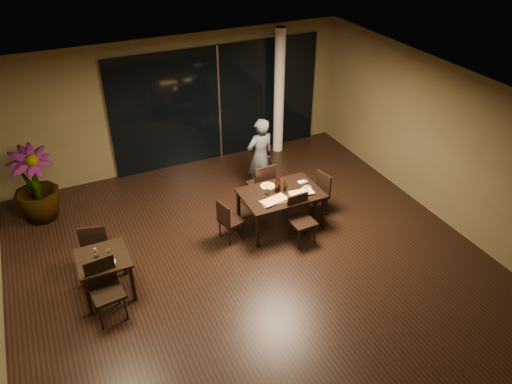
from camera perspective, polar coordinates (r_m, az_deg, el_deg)
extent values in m
plane|color=black|center=(8.90, -0.64, -8.12)|extent=(8.00, 8.00, 0.00)
cube|color=brown|center=(11.42, -9.23, 9.99)|extent=(8.00, 0.10, 3.00)
cube|color=brown|center=(10.14, 20.73, 5.23)|extent=(0.10, 8.00, 3.00)
cube|color=silver|center=(7.30, -0.78, 10.17)|extent=(8.00, 8.00, 0.04)
cube|color=black|center=(11.68, -4.29, 10.05)|extent=(5.00, 0.06, 2.70)
cylinder|color=white|center=(11.89, 2.66, 11.30)|extent=(0.24, 0.24, 3.00)
cube|color=black|center=(9.40, 2.88, -0.15)|extent=(1.50, 1.00, 0.04)
cube|color=black|center=(9.03, 0.20, -4.52)|extent=(0.06, 0.06, 0.71)
cube|color=black|center=(9.59, 7.69, -2.39)|extent=(0.06, 0.06, 0.71)
cube|color=black|center=(9.69, -2.01, -1.68)|extent=(0.06, 0.06, 0.71)
cube|color=black|center=(10.21, 5.12, 0.16)|extent=(0.06, 0.06, 0.71)
cube|color=black|center=(8.22, -17.12, -7.26)|extent=(0.80, 0.80, 0.04)
cube|color=black|center=(8.19, -18.62, -11.25)|extent=(0.06, 0.06, 0.71)
cube|color=black|center=(8.22, -13.94, -10.11)|extent=(0.06, 0.06, 0.71)
cube|color=black|center=(8.71, -19.32, -8.36)|extent=(0.06, 0.06, 0.71)
cube|color=black|center=(8.74, -14.95, -7.31)|extent=(0.06, 0.06, 0.71)
cube|color=black|center=(10.14, 0.50, 0.84)|extent=(0.48, 0.48, 0.05)
cylinder|color=black|center=(10.48, 0.92, 0.47)|extent=(0.04, 0.04, 0.47)
cylinder|color=black|center=(10.33, -0.92, -0.04)|extent=(0.04, 0.04, 0.47)
cylinder|color=black|center=(10.20, 1.92, -0.53)|extent=(0.04, 0.04, 0.47)
cylinder|color=black|center=(10.05, 0.05, -1.07)|extent=(0.04, 0.04, 0.47)
cube|color=black|center=(9.85, 1.08, 1.57)|extent=(0.46, 0.06, 0.52)
cube|color=black|center=(9.16, 5.32, -3.44)|extent=(0.45, 0.45, 0.05)
cylinder|color=black|center=(9.10, 4.91, -5.44)|extent=(0.04, 0.04, 0.44)
cylinder|color=black|center=(9.26, 6.75, -4.79)|extent=(0.04, 0.04, 0.44)
cylinder|color=black|center=(9.33, 3.77, -4.27)|extent=(0.04, 0.04, 0.44)
cylinder|color=black|center=(9.49, 5.58, -3.67)|extent=(0.04, 0.04, 0.44)
cube|color=black|center=(9.15, 4.74, -1.58)|extent=(0.43, 0.06, 0.49)
cube|color=black|center=(9.23, -2.83, -3.31)|extent=(0.47, 0.47, 0.04)
cylinder|color=black|center=(9.32, -1.43, -4.39)|extent=(0.03, 0.03, 0.40)
cylinder|color=black|center=(9.53, -2.60, -3.49)|extent=(0.03, 0.03, 0.40)
cylinder|color=black|center=(9.18, -3.01, -5.13)|extent=(0.03, 0.03, 0.40)
cylinder|color=black|center=(9.38, -4.16, -4.20)|extent=(0.03, 0.03, 0.40)
cube|color=black|center=(9.02, -3.77, -2.58)|extent=(0.13, 0.39, 0.44)
cube|color=black|center=(9.95, 6.84, -0.48)|extent=(0.46, 0.46, 0.05)
cylinder|color=black|center=(10.08, 5.45, -1.33)|extent=(0.03, 0.03, 0.41)
cylinder|color=black|center=(9.87, 6.64, -2.21)|extent=(0.03, 0.03, 0.41)
cylinder|color=black|center=(10.26, 6.88, -0.75)|extent=(0.03, 0.03, 0.41)
cylinder|color=black|center=(10.06, 8.09, -1.61)|extent=(0.03, 0.03, 0.41)
cube|color=black|center=(9.94, 7.74, 0.95)|extent=(0.10, 0.40, 0.46)
cube|color=black|center=(8.99, -17.74, -5.72)|extent=(0.54, 0.54, 0.05)
cylinder|color=black|center=(9.25, -16.31, -6.04)|extent=(0.04, 0.04, 0.46)
cylinder|color=black|center=(9.30, -18.56, -6.25)|extent=(0.04, 0.04, 0.46)
cylinder|color=black|center=(8.96, -16.40, -7.48)|extent=(0.04, 0.04, 0.46)
cylinder|color=black|center=(9.02, -18.73, -7.69)|extent=(0.04, 0.04, 0.46)
cube|color=black|center=(8.68, -18.10, -5.21)|extent=(0.45, 0.14, 0.51)
cube|color=black|center=(7.98, -16.61, -11.06)|extent=(0.51, 0.51, 0.05)
cylinder|color=black|center=(7.98, -17.24, -13.53)|extent=(0.04, 0.04, 0.47)
cylinder|color=black|center=(8.03, -14.64, -12.68)|extent=(0.04, 0.04, 0.47)
cylinder|color=black|center=(8.26, -18.00, -11.85)|extent=(0.04, 0.04, 0.47)
cylinder|color=black|center=(8.30, -15.49, -11.04)|extent=(0.04, 0.04, 0.47)
cube|color=black|center=(7.97, -17.35, -8.77)|extent=(0.46, 0.09, 0.52)
imported|color=#313437|center=(10.38, 0.49, 4.05)|extent=(0.62, 0.45, 1.70)
imported|color=#1C4C19|center=(10.49, -23.98, 0.73)|extent=(1.04, 1.04, 1.52)
cube|color=#4F3519|center=(9.12, 2.11, -1.05)|extent=(0.54, 0.28, 0.01)
cube|color=#4B3118|center=(9.36, 5.21, -0.19)|extent=(0.54, 0.34, 0.01)
cylinder|color=#B63414|center=(9.55, 1.35, 0.66)|extent=(0.28, 0.28, 0.01)
cylinder|color=white|center=(9.31, 1.31, 0.02)|extent=(0.08, 0.08, 0.09)
cylinder|color=white|center=(9.54, 3.40, 0.84)|extent=(0.07, 0.07, 0.09)
cube|color=white|center=(9.55, 5.76, 0.50)|extent=(0.20, 0.15, 0.01)
cube|color=silver|center=(9.73, 5.36, 1.18)|extent=(0.19, 0.12, 0.01)
cube|color=white|center=(8.07, -16.41, -7.74)|extent=(0.20, 0.15, 0.01)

